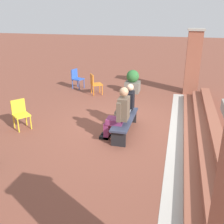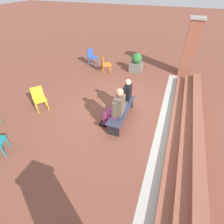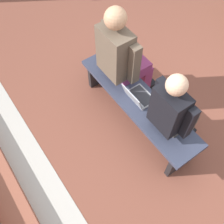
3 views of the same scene
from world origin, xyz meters
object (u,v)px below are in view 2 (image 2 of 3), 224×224
(planter, at_px, (136,63))
(person_student, at_px, (124,95))
(plastic_chair_far_right, at_px, (39,97))
(plastic_chair_by_pillar, at_px, (92,56))
(bench, at_px, (122,111))
(person_adult, at_px, (116,108))
(laptop, at_px, (122,108))
(plastic_chair_mid_courtyard, at_px, (105,63))

(planter, bearing_deg, person_student, 7.14)
(plastic_chair_far_right, bearing_deg, plastic_chair_by_pillar, 179.99)
(bench, xyz_separation_m, plastic_chair_far_right, (0.41, -2.99, 0.13))
(plastic_chair_far_right, bearing_deg, person_adult, 89.91)
(plastic_chair_far_right, bearing_deg, planter, 150.45)
(laptop, xyz_separation_m, plastic_chair_mid_courtyard, (-3.27, -1.94, -0.02))
(bench, bearing_deg, plastic_chair_mid_courtyard, -149.41)
(bench, height_order, person_adult, person_adult)
(bench, xyz_separation_m, plastic_chair_by_pillar, (-3.96, -2.99, 0.13))
(person_student, bearing_deg, bench, 7.77)
(person_student, height_order, planter, person_student)
(plastic_chair_far_right, relative_size, plastic_chair_by_pillar, 1.00)
(laptop, distance_m, plastic_chair_far_right, 3.03)
(person_adult, height_order, plastic_chair_mid_courtyard, person_adult)
(person_adult, relative_size, plastic_chair_mid_courtyard, 1.71)
(plastic_chair_mid_courtyard, bearing_deg, laptop, 30.75)
(plastic_chair_mid_courtyard, bearing_deg, person_student, 33.73)
(person_student, bearing_deg, planter, -172.86)
(bench, relative_size, person_student, 1.39)
(planter, bearing_deg, person_adult, 5.60)
(bench, distance_m, laptop, 0.15)
(bench, height_order, plastic_chair_far_right, plastic_chair_far_right)
(plastic_chair_by_pillar, height_order, planter, planter)
(laptop, distance_m, plastic_chair_by_pillar, 4.97)
(person_student, relative_size, planter, 1.38)
(plastic_chair_mid_courtyard, height_order, plastic_chair_by_pillar, same)
(bench, bearing_deg, person_student, -172.23)
(plastic_chair_by_pillar, bearing_deg, person_adult, 33.70)
(laptop, bearing_deg, bench, -83.90)
(bench, xyz_separation_m, planter, (-3.98, -0.50, 0.08))
(person_student, bearing_deg, laptop, 9.23)
(laptop, bearing_deg, person_student, -170.77)
(plastic_chair_mid_courtyard, bearing_deg, bench, 30.59)
(plastic_chair_mid_courtyard, bearing_deg, person_adult, 26.80)
(laptop, distance_m, planter, 4.01)
(plastic_chair_mid_courtyard, xyz_separation_m, planter, (-0.71, 1.43, -0.04))
(person_adult, height_order, plastic_chair_by_pillar, person_adult)
(laptop, bearing_deg, planter, -172.61)
(plastic_chair_by_pillar, relative_size, planter, 0.89)
(person_adult, relative_size, laptop, 4.49)
(person_adult, distance_m, plastic_chair_by_pillar, 5.26)
(laptop, relative_size, plastic_chair_far_right, 0.38)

